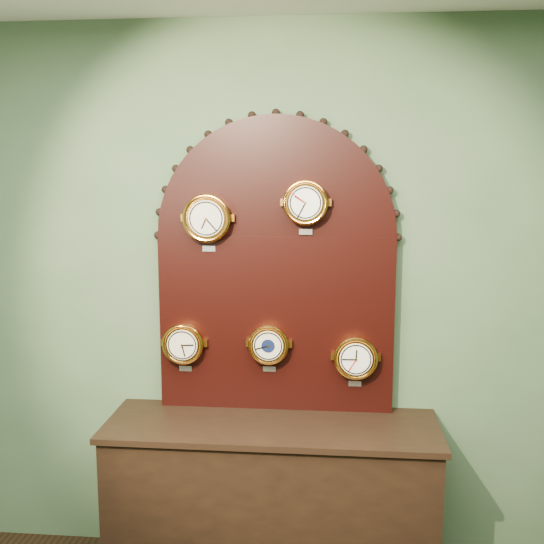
# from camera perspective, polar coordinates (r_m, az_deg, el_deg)

# --- Properties ---
(wall_back) EXTENTS (4.00, 0.00, 4.00)m
(wall_back) POSITION_cam_1_polar(r_m,az_deg,el_deg) (3.36, 0.40, -2.36)
(wall_back) COLOR #476444
(wall_back) RESTS_ON ground
(shop_counter) EXTENTS (1.60, 0.50, 0.80)m
(shop_counter) POSITION_cam_1_polar(r_m,az_deg,el_deg) (3.45, -0.03, -19.77)
(shop_counter) COLOR black
(shop_counter) RESTS_ON ground_plane
(display_board) EXTENTS (1.26, 0.06, 1.53)m
(display_board) POSITION_cam_1_polar(r_m,az_deg,el_deg) (3.27, 0.33, 1.35)
(display_board) COLOR black
(display_board) RESTS_ON shop_counter
(roman_clock) EXTENTS (0.24, 0.08, 0.29)m
(roman_clock) POSITION_cam_1_polar(r_m,az_deg,el_deg) (3.23, -5.72, 4.74)
(roman_clock) COLOR orange
(roman_clock) RESTS_ON display_board
(arabic_clock) EXTENTS (0.22, 0.08, 0.27)m
(arabic_clock) POSITION_cam_1_polar(r_m,az_deg,el_deg) (3.17, 2.98, 6.12)
(arabic_clock) COLOR orange
(arabic_clock) RESTS_ON display_board
(hygrometer) EXTENTS (0.21, 0.08, 0.26)m
(hygrometer) POSITION_cam_1_polar(r_m,az_deg,el_deg) (3.37, -7.78, -6.25)
(hygrometer) COLOR orange
(hygrometer) RESTS_ON display_board
(barometer) EXTENTS (0.20, 0.08, 0.26)m
(barometer) POSITION_cam_1_polar(r_m,az_deg,el_deg) (3.30, -0.29, -6.37)
(barometer) COLOR orange
(barometer) RESTS_ON display_board
(tide_clock) EXTENTS (0.22, 0.08, 0.27)m
(tide_clock) POSITION_cam_1_polar(r_m,az_deg,el_deg) (3.30, 7.37, -7.48)
(tide_clock) COLOR orange
(tide_clock) RESTS_ON display_board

